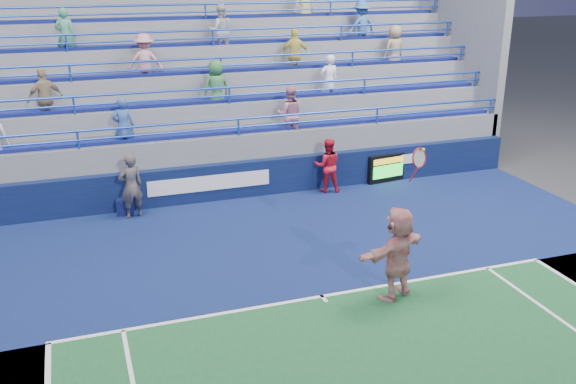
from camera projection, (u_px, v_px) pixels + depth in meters
name	position (u px, v px, depth m)	size (l,w,h in m)	color
ground	(322.00, 297.00, 13.52)	(120.00, 120.00, 0.00)	#333538
sponsor_wall	(242.00, 179.00, 19.12)	(18.00, 0.32, 1.10)	#0A133A
bleacher_stand	(212.00, 119.00, 22.14)	(18.00, 5.60, 6.13)	slate
serve_speed_board	(387.00, 168.00, 20.44)	(1.33, 0.32, 0.92)	black
judge_chair	(125.00, 205.00, 17.92)	(0.51, 0.51, 0.80)	#0D1241
tennis_player	(398.00, 253.00, 13.20)	(1.96, 1.27, 3.24)	white
line_judge	(131.00, 186.00, 17.45)	(0.67, 0.44, 1.83)	#131934
ball_girl	(327.00, 166.00, 19.46)	(0.81, 0.63, 1.68)	red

